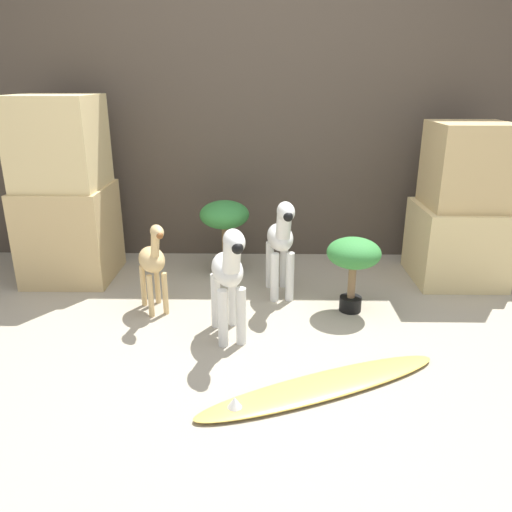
# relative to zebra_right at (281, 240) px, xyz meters

# --- Properties ---
(ground_plane) EXTENTS (14.00, 14.00, 0.00)m
(ground_plane) POSITION_rel_zebra_right_xyz_m (-0.12, -0.86, -0.39)
(ground_plane) COLOR #9E937F
(wall_back) EXTENTS (6.40, 0.08, 2.20)m
(wall_back) POSITION_rel_zebra_right_xyz_m (-0.12, 0.87, 0.71)
(wall_back) COLOR #473D33
(wall_back) RESTS_ON ground_plane
(rock_pillar_left) EXTENTS (0.58, 0.58, 1.26)m
(rock_pillar_left) POSITION_rel_zebra_right_xyz_m (-1.48, 0.33, 0.22)
(rock_pillar_left) COLOR tan
(rock_pillar_left) RESTS_ON ground_plane
(rock_pillar_right) EXTENTS (0.58, 0.58, 1.09)m
(rock_pillar_right) POSITION_rel_zebra_right_xyz_m (1.24, 0.33, 0.11)
(rock_pillar_right) COLOR #DBC184
(rock_pillar_right) RESTS_ON ground_plane
(zebra_right) EXTENTS (0.20, 0.48, 0.67)m
(zebra_right) POSITION_rel_zebra_right_xyz_m (0.00, 0.00, 0.00)
(zebra_right) COLOR silver
(zebra_right) RESTS_ON ground_plane
(zebra_left) EXTENTS (0.25, 0.48, 0.67)m
(zebra_left) POSITION_rel_zebra_right_xyz_m (-0.29, -0.57, 0.00)
(zebra_left) COLOR silver
(zebra_left) RESTS_ON ground_plane
(giraffe_figurine) EXTENTS (0.26, 0.37, 0.59)m
(giraffe_figurine) POSITION_rel_zebra_right_xyz_m (-0.77, -0.24, -0.06)
(giraffe_figurine) COLOR tan
(giraffe_figurine) RESTS_ON ground_plane
(potted_palm_front) EXTENTS (0.35, 0.35, 0.54)m
(potted_palm_front) POSITION_rel_zebra_right_xyz_m (-0.39, 0.42, 0.00)
(potted_palm_front) COLOR black
(potted_palm_front) RESTS_ON ground_plane
(potted_palm_back) EXTENTS (0.32, 0.32, 0.47)m
(potted_palm_back) POSITION_rel_zebra_right_xyz_m (0.43, -0.21, -0.04)
(potted_palm_back) COLOR black
(potted_palm_back) RESTS_ON ground_plane
(surfboard) EXTENTS (1.23, 0.71, 0.08)m
(surfboard) POSITION_rel_zebra_right_xyz_m (0.16, -1.05, -0.37)
(surfboard) COLOR gold
(surfboard) RESTS_ON ground_plane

